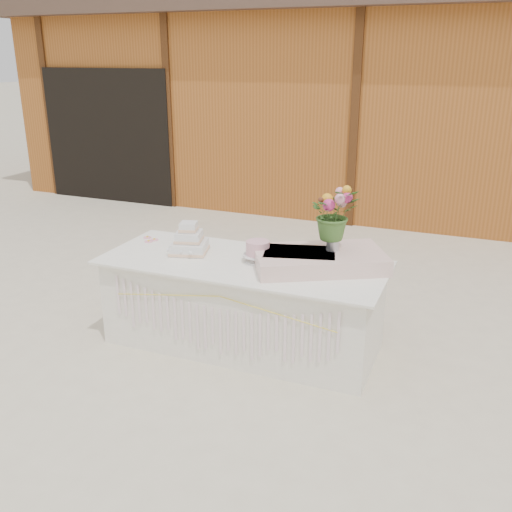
{
  "coord_description": "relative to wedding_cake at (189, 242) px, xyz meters",
  "views": [
    {
      "loc": [
        1.79,
        -4.11,
        2.4
      ],
      "look_at": [
        0.0,
        0.3,
        0.72
      ],
      "focal_mm": 40.0,
      "sensor_mm": 36.0,
      "label": 1
    }
  ],
  "objects": [
    {
      "name": "barn",
      "position": [
        0.51,
        5.96,
        0.81
      ],
      "size": [
        12.6,
        4.6,
        3.3
      ],
      "color": "#995420",
      "rests_on": "ground"
    },
    {
      "name": "flower_vase",
      "position": [
        1.23,
        0.16,
        0.11
      ],
      "size": [
        0.11,
        0.11,
        0.14
      ],
      "primitive_type": "cylinder",
      "color": "#B7B7BC",
      "rests_on": "satin_runner"
    },
    {
      "name": "loose_flowers",
      "position": [
        -0.5,
        0.08,
        -0.08
      ],
      "size": [
        0.22,
        0.38,
        0.02
      ],
      "primitive_type": null,
      "rotation": [
        0.0,
        0.0,
        0.21
      ],
      "color": "pink",
      "rests_on": "cake_table"
    },
    {
      "name": "satin_runner",
      "position": [
        1.15,
        0.08,
        -0.03
      ],
      "size": [
        1.2,
        1.02,
        0.13
      ],
      "primitive_type": "cube",
      "rotation": [
        0.0,
        0.0,
        0.5
      ],
      "color": "beige",
      "rests_on": "cake_table"
    },
    {
      "name": "pink_cake_stand",
      "position": [
        0.64,
        0.01,
        0.01
      ],
      "size": [
        0.25,
        0.25,
        0.18
      ],
      "color": "silver",
      "rests_on": "cake_table"
    },
    {
      "name": "cake_table",
      "position": [
        0.52,
        -0.04,
        -0.48
      ],
      "size": [
        2.4,
        1.0,
        0.77
      ],
      "color": "white",
      "rests_on": "ground"
    },
    {
      "name": "ground",
      "position": [
        0.52,
        -0.03,
        -0.86
      ],
      "size": [
        80.0,
        80.0,
        0.0
      ],
      "primitive_type": "plane",
      "color": "beige",
      "rests_on": "ground"
    },
    {
      "name": "bouquet",
      "position": [
        1.23,
        0.16,
        0.4
      ],
      "size": [
        0.5,
        0.48,
        0.43
      ],
      "primitive_type": "imported",
      "rotation": [
        0.0,
        0.0,
        0.47
      ],
      "color": "#3C6528",
      "rests_on": "flower_vase"
    },
    {
      "name": "wedding_cake",
      "position": [
        0.0,
        0.0,
        0.0
      ],
      "size": [
        0.38,
        0.38,
        0.28
      ],
      "rotation": [
        0.0,
        0.0,
        0.28
      ],
      "color": "silver",
      "rests_on": "cake_table"
    }
  ]
}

